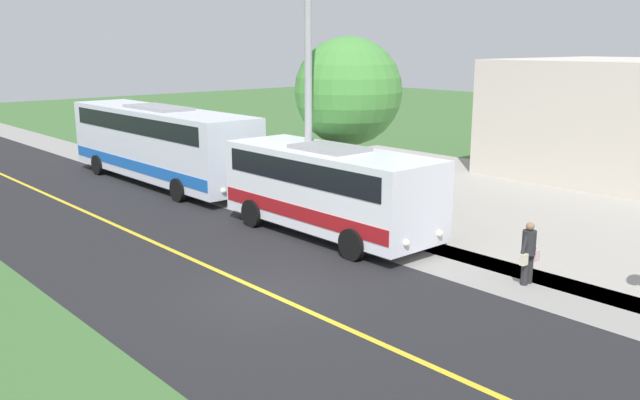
{
  "coord_description": "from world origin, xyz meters",
  "views": [
    {
      "loc": [
        9.16,
        12.2,
        5.86
      ],
      "look_at": [
        -3.5,
        -2.1,
        1.4
      ],
      "focal_mm": 37.92,
      "sensor_mm": 36.0,
      "label": 1
    }
  ],
  "objects_px": {
    "street_light_pole": "(305,91)",
    "tree_curbside": "(348,92)",
    "transit_bus_rear": "(160,141)",
    "pedestrian_with_bags": "(529,251)",
    "shuttle_bus_front": "(329,186)"
  },
  "relations": [
    {
      "from": "pedestrian_with_bags",
      "to": "shuttle_bus_front",
      "type": "bearing_deg",
      "value": -84.22
    },
    {
      "from": "shuttle_bus_front",
      "to": "transit_bus_rear",
      "type": "xyz_separation_m",
      "value": [
        0.0,
        -10.65,
        0.25
      ]
    },
    {
      "from": "transit_bus_rear",
      "to": "street_light_pole",
      "type": "distance_m",
      "value": 9.52
    },
    {
      "from": "street_light_pole",
      "to": "tree_curbside",
      "type": "distance_m",
      "value": 2.61
    },
    {
      "from": "transit_bus_rear",
      "to": "pedestrian_with_bags",
      "type": "height_order",
      "value": "transit_bus_rear"
    },
    {
      "from": "pedestrian_with_bags",
      "to": "street_light_pole",
      "type": "distance_m",
      "value": 8.81
    },
    {
      "from": "shuttle_bus_front",
      "to": "tree_curbside",
      "type": "distance_m",
      "value": 4.43
    },
    {
      "from": "street_light_pole",
      "to": "tree_curbside",
      "type": "bearing_deg",
      "value": -165.46
    },
    {
      "from": "tree_curbside",
      "to": "pedestrian_with_bags",
      "type": "bearing_deg",
      "value": 76.01
    },
    {
      "from": "street_light_pole",
      "to": "transit_bus_rear",
      "type": "bearing_deg",
      "value": -88.02
    },
    {
      "from": "shuttle_bus_front",
      "to": "tree_curbside",
      "type": "xyz_separation_m",
      "value": [
        -2.84,
        -2.15,
        2.64
      ]
    },
    {
      "from": "tree_curbside",
      "to": "transit_bus_rear",
      "type": "bearing_deg",
      "value": -71.53
    },
    {
      "from": "transit_bus_rear",
      "to": "tree_curbside",
      "type": "bearing_deg",
      "value": 108.47
    },
    {
      "from": "shuttle_bus_front",
      "to": "pedestrian_with_bags",
      "type": "relative_size",
      "value": 4.82
    },
    {
      "from": "pedestrian_with_bags",
      "to": "street_light_pole",
      "type": "xyz_separation_m",
      "value": [
        0.35,
        -8.06,
        3.52
      ]
    }
  ]
}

